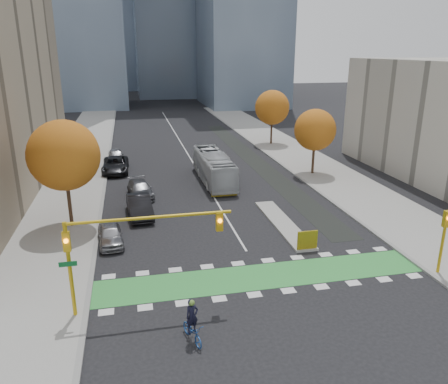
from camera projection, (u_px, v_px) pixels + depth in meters
name	position (u px, v px, depth m)	size (l,w,h in m)	color
ground	(269.00, 289.00, 24.83)	(300.00, 300.00, 0.00)	black
sidewalk_west	(65.00, 195.00, 40.66)	(7.00, 120.00, 0.15)	gray
sidewalk_east	(333.00, 178.00, 46.10)	(7.00, 120.00, 0.15)	gray
curb_west	(104.00, 192.00, 41.36)	(0.30, 120.00, 0.16)	gray
curb_east	(302.00, 180.00, 45.39)	(0.30, 120.00, 0.16)	gray
bike_crossing	(262.00, 276.00, 26.22)	(20.00, 3.00, 0.01)	green
centre_line	(183.00, 145.00, 61.97)	(0.15, 70.00, 0.01)	silver
bike_lane_paint	(253.00, 159.00, 54.20)	(2.50, 50.00, 0.01)	black
median_island	(283.00, 223.00, 33.96)	(1.60, 10.00, 0.16)	gray
hazard_board	(307.00, 240.00, 29.28)	(1.40, 0.12, 1.30)	yellow
tree_west	(64.00, 155.00, 31.80)	(5.20, 5.20, 8.22)	#332114
tree_east_near	(315.00, 130.00, 46.16)	(4.40, 4.40, 7.08)	#332114
tree_east_far	(272.00, 108.00, 61.00)	(4.80, 4.80, 7.65)	#332114
traffic_signal_west	(122.00, 240.00, 21.50)	(8.53, 0.56, 5.20)	#BF9914
traffic_signal_east	(444.00, 233.00, 25.62)	(0.35, 0.43, 4.10)	#BF9914
cyclist	(192.00, 327.00, 20.20)	(1.20, 1.99, 2.17)	navy
bus	(214.00, 167.00, 44.56)	(2.57, 10.97, 3.05)	#B8BDC1
parked_car_a	(110.00, 234.00, 30.42)	(1.65, 4.10, 1.40)	gray
parked_car_b	(140.00, 206.00, 35.46)	(1.79, 5.14, 1.69)	black
parked_car_c	(140.00, 189.00, 40.19)	(1.98, 4.88, 1.42)	#525257
parked_car_d	(115.00, 165.00, 48.20)	(2.76, 5.98, 1.66)	black
parked_car_e	(116.00, 155.00, 52.87)	(1.75, 4.35, 1.48)	#96969B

